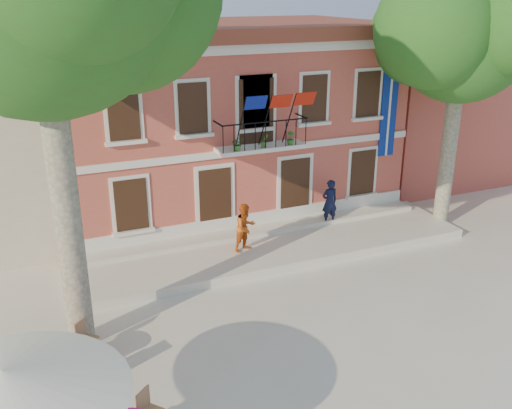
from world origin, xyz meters
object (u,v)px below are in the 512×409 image
object	(u,v)px
plane_tree_east	(463,34)
cafe_table_3	(35,379)
patio_umbrella	(4,386)
cafe_table_0	(69,357)
pedestrian_orange	(245,228)
pedestrian_navy	(329,202)

from	to	relation	value
plane_tree_east	cafe_table_3	distance (m)	17.40
patio_umbrella	cafe_table_0	size ratio (longest dim) A/B	2.23
patio_umbrella	pedestrian_orange	xyz separation A→B (m)	(7.45, 7.95, -1.57)
pedestrian_orange	cafe_table_0	bearing A→B (deg)	-165.56
pedestrian_navy	cafe_table_0	bearing A→B (deg)	26.46
plane_tree_east	pedestrian_orange	distance (m)	10.27
pedestrian_navy	pedestrian_orange	xyz separation A→B (m)	(-3.83, -0.95, -0.04)
patio_umbrella	cafe_table_3	bearing A→B (deg)	83.82
patio_umbrella	pedestrian_orange	world-z (taller)	patio_umbrella
pedestrian_navy	cafe_table_3	bearing A→B (deg)	27.10
pedestrian_orange	plane_tree_east	bearing A→B (deg)	-19.95
cafe_table_3	plane_tree_east	bearing A→B (deg)	16.41
pedestrian_orange	cafe_table_0	size ratio (longest dim) A/B	0.92
plane_tree_east	pedestrian_orange	bearing A→B (deg)	178.88
plane_tree_east	pedestrian_navy	xyz separation A→B (m)	(-4.44, 1.12, -6.05)
cafe_table_3	pedestrian_orange	bearing A→B (deg)	33.44
patio_umbrella	pedestrian_navy	world-z (taller)	patio_umbrella
plane_tree_east	patio_umbrella	xyz separation A→B (m)	(-15.72, -7.79, -4.52)
cafe_table_0	pedestrian_orange	bearing A→B (deg)	33.27
pedestrian_orange	cafe_table_0	distance (m)	7.56
pedestrian_orange	patio_umbrella	bearing A→B (deg)	-151.98
plane_tree_east	pedestrian_navy	world-z (taller)	plane_tree_east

